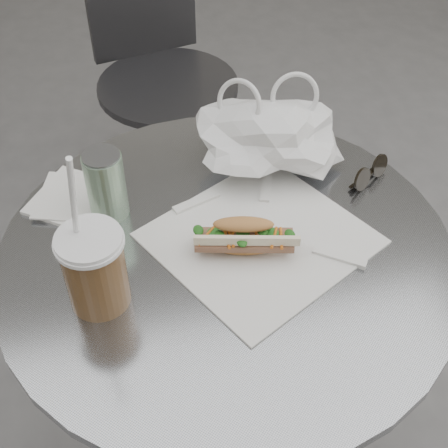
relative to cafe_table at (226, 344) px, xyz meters
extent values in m
cylinder|color=slate|center=(0.00, 0.00, -0.45)|extent=(0.44, 0.44, 0.03)
cylinder|color=slate|center=(0.00, 0.00, -0.10)|extent=(0.08, 0.08, 0.71)
cylinder|color=slate|center=(0.00, 0.00, 0.26)|extent=(0.76, 0.76, 0.02)
cylinder|color=#303032|center=(0.02, 0.90, -0.45)|extent=(0.37, 0.37, 0.02)
cylinder|color=#303032|center=(0.02, 0.90, -0.22)|extent=(0.07, 0.07, 0.49)
cylinder|color=#303032|center=(0.02, 0.90, 0.03)|extent=(0.41, 0.41, 0.02)
cube|color=#303032|center=(-0.02, 1.09, 0.18)|extent=(0.33, 0.09, 0.28)
cube|color=white|center=(0.06, 0.01, 0.28)|extent=(0.43, 0.42, 0.00)
ellipsoid|color=tan|center=(0.03, -0.01, 0.29)|extent=(0.21, 0.11, 0.02)
cube|color=brown|center=(0.03, -0.01, 0.30)|extent=(0.17, 0.08, 0.01)
ellipsoid|color=tan|center=(0.03, -0.01, 0.33)|extent=(0.21, 0.11, 0.04)
cylinder|color=brown|center=(-0.21, -0.06, 0.34)|extent=(0.09, 0.09, 0.12)
cylinder|color=white|center=(-0.21, -0.06, 0.40)|extent=(0.10, 0.10, 0.01)
cylinder|color=white|center=(-0.22, -0.05, 0.45)|extent=(0.03, 0.06, 0.23)
cylinder|color=black|center=(0.27, 0.10, 0.29)|extent=(0.04, 0.04, 0.04)
cylinder|color=black|center=(0.32, 0.13, 0.29)|extent=(0.04, 0.04, 0.04)
cube|color=black|center=(0.30, 0.11, 0.29)|extent=(0.02, 0.01, 0.00)
cube|color=white|center=(-0.24, 0.17, 0.28)|extent=(0.19, 0.19, 0.01)
cube|color=white|center=(-0.24, 0.17, 0.28)|extent=(0.16, 0.16, 0.00)
cylinder|color=#538E56|center=(-0.18, 0.13, 0.34)|extent=(0.07, 0.07, 0.12)
cylinder|color=slate|center=(-0.18, 0.13, 0.40)|extent=(0.06, 0.06, 0.00)
camera|label=1|loc=(-0.15, -0.68, 1.03)|focal=50.00mm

